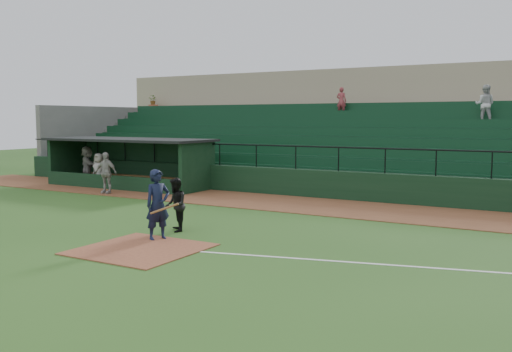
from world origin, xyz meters
The scene contains 11 objects.
ground centered at (0.00, 0.00, 0.00)m, with size 90.00×90.00×0.00m, color #284F19.
warning_track centered at (0.00, 8.00, 0.01)m, with size 40.00×4.00×0.03m, color brown.
home_plate_dirt centered at (0.00, -1.00, 0.01)m, with size 3.00×3.00×0.03m, color brown.
foul_line centered at (8.00, 1.20, 0.01)m, with size 18.00×0.09×0.01m, color white.
stadium_structure centered at (0.00, 16.46, 2.30)m, with size 38.00×13.08×6.40m.
dugout centered at (-9.75, 9.56, 1.33)m, with size 8.90×3.20×2.42m.
batter_at_plate centered at (-0.37, 0.16, 1.00)m, with size 1.16×0.86×1.99m.
umpire centered at (-0.70, 1.36, 0.81)m, with size 0.79×0.61×1.62m, color black.
dugout_player_a centered at (-8.77, 6.57, 0.96)m, with size 1.09×0.45×1.86m, color #A09C96.
dugout_player_b centered at (-10.68, 8.01, 0.87)m, with size 0.82×0.53×1.68m, color #9E9993.
dugout_player_c centered at (-12.37, 8.85, 1.01)m, with size 1.82×0.58×1.96m, color #9B9791.
Camera 1 is at (9.80, -11.92, 3.40)m, focal length 39.45 mm.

